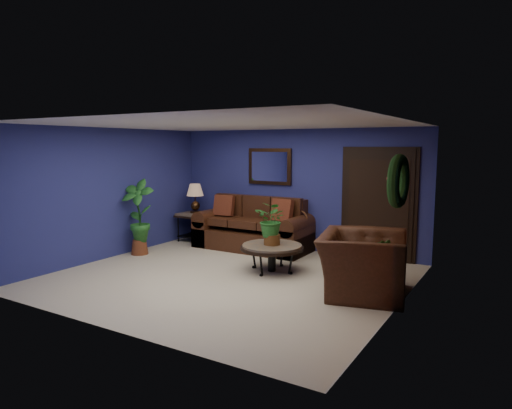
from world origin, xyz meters
The scene contains 18 objects.
floor centered at (0.00, 0.00, 0.00)m, with size 5.50×5.50×0.00m, color beige.
wall_back centered at (0.00, 2.50, 1.25)m, with size 5.50×0.04×2.50m, color navy.
wall_left centered at (-2.75, 0.00, 1.25)m, with size 0.04×5.00×2.50m, color navy.
wall_right_brick centered at (2.75, 0.00, 1.25)m, with size 0.04×5.00×2.50m, color brown.
ceiling centered at (0.00, 0.00, 2.50)m, with size 5.50×5.00×0.02m, color silver.
crown_molding centered at (2.72, 0.00, 2.43)m, with size 0.03×5.00×0.14m, color white.
wall_mirror centered at (-0.60, 2.46, 1.72)m, with size 1.02×0.06×0.77m, color #432915.
closet_door centered at (1.75, 2.47, 1.05)m, with size 1.44×0.06×2.18m, color black.
wreath centered at (2.69, 0.05, 1.70)m, with size 0.72×0.72×0.16m, color black.
sofa centered at (-0.75, 2.09, 0.36)m, with size 2.43×1.05×1.10m.
coffee_table centered at (0.43, 0.72, 0.41)m, with size 1.09×1.09×0.47m.
end_table centered at (-2.30, 2.05, 0.49)m, with size 0.70×0.70×0.64m.
table_lamp centered at (-2.30, 2.05, 1.06)m, with size 0.38×0.38×0.64m.
side_chair centered at (0.24, 2.11, 0.49)m, with size 0.45×0.45×0.87m.
armchair centered at (2.15, 0.34, 0.45)m, with size 1.38×1.20×0.90m, color #401E12.
coffee_plant centered at (0.43, 0.72, 0.88)m, with size 0.58×0.51×0.75m.
floor_plant centered at (2.35, 0.47, 0.43)m, with size 0.44×0.39×0.82m.
tall_plant centered at (-2.45, 0.44, 0.82)m, with size 0.74×0.58×1.51m.
Camera 1 is at (4.15, -6.03, 2.17)m, focal length 32.00 mm.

